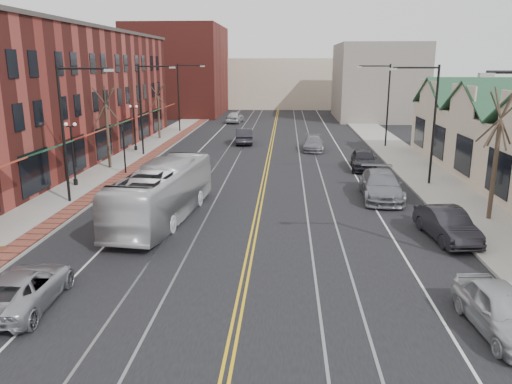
# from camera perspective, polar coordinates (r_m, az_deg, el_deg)

# --- Properties ---
(ground) EXTENTS (160.00, 160.00, 0.00)m
(ground) POSITION_cam_1_polar(r_m,az_deg,el_deg) (14.94, -3.22, -19.06)
(ground) COLOR black
(ground) RESTS_ON ground
(sidewalk_left) EXTENTS (4.00, 120.00, 0.15)m
(sidewalk_left) POSITION_cam_1_polar(r_m,az_deg,el_deg) (36.02, -18.71, 0.64)
(sidewalk_left) COLOR gray
(sidewalk_left) RESTS_ON ground
(sidewalk_right) EXTENTS (4.00, 120.00, 0.15)m
(sidewalk_right) POSITION_cam_1_polar(r_m,az_deg,el_deg) (34.97, 20.78, 0.05)
(sidewalk_right) COLOR gray
(sidewalk_right) RESTS_ON ground
(building_left) EXTENTS (10.00, 50.00, 11.00)m
(building_left) POSITION_cam_1_polar(r_m,az_deg,el_deg) (44.48, -24.40, 9.73)
(building_left) COLOR maroon
(building_left) RESTS_ON ground
(backdrop_left) EXTENTS (14.00, 18.00, 14.00)m
(backdrop_left) POSITION_cam_1_polar(r_m,az_deg,el_deg) (84.21, -8.78, 13.55)
(backdrop_left) COLOR maroon
(backdrop_left) RESTS_ON ground
(backdrop_mid) EXTENTS (22.00, 14.00, 9.00)m
(backdrop_mid) POSITION_cam_1_polar(r_m,az_deg,el_deg) (97.43, 2.64, 12.34)
(backdrop_mid) COLOR #C3B196
(backdrop_mid) RESTS_ON ground
(backdrop_right) EXTENTS (12.00, 16.00, 11.00)m
(backdrop_right) POSITION_cam_1_polar(r_m,az_deg,el_deg) (78.56, 13.66, 12.16)
(backdrop_right) COLOR slate
(backdrop_right) RESTS_ON ground
(streetlight_l_1) EXTENTS (3.33, 0.25, 8.00)m
(streetlight_l_1) POSITION_cam_1_polar(r_m,az_deg,el_deg) (31.19, -20.54, 7.69)
(streetlight_l_1) COLOR black
(streetlight_l_1) RESTS_ON sidewalk_left
(streetlight_l_2) EXTENTS (3.33, 0.25, 8.00)m
(streetlight_l_2) POSITION_cam_1_polar(r_m,az_deg,el_deg) (46.22, -12.53, 10.21)
(streetlight_l_2) COLOR black
(streetlight_l_2) RESTS_ON sidewalk_left
(streetlight_l_3) EXTENTS (3.33, 0.25, 8.00)m
(streetlight_l_3) POSITION_cam_1_polar(r_m,az_deg,el_deg) (61.74, -8.45, 11.41)
(streetlight_l_3) COLOR black
(streetlight_l_3) RESTS_ON sidewalk_left
(streetlight_r_1) EXTENTS (3.33, 0.25, 8.00)m
(streetlight_r_1) POSITION_cam_1_polar(r_m,az_deg,el_deg) (35.79, 19.09, 8.58)
(streetlight_r_1) COLOR black
(streetlight_r_1) RESTS_ON sidewalk_right
(streetlight_r_2) EXTENTS (3.33, 0.25, 8.00)m
(streetlight_r_2) POSITION_cam_1_polar(r_m,az_deg,el_deg) (51.34, 14.39, 10.50)
(streetlight_r_2) COLOR black
(streetlight_r_2) RESTS_ON sidewalk_right
(lamppost_l_2) EXTENTS (0.84, 0.28, 4.27)m
(lamppost_l_2) POSITION_cam_1_polar(r_m,az_deg,el_deg) (35.91, -20.17, 3.95)
(lamppost_l_2) COLOR black
(lamppost_l_2) RESTS_ON sidewalk_left
(lamppost_l_3) EXTENTS (0.84, 0.28, 4.27)m
(lamppost_l_3) POSITION_cam_1_polar(r_m,az_deg,el_deg) (48.90, -13.70, 7.04)
(lamppost_l_3) COLOR black
(lamppost_l_3) RESTS_ON sidewalk_left
(tree_left_near) EXTENTS (1.78, 1.37, 6.48)m
(tree_left_near) POSITION_cam_1_polar(r_m,az_deg,el_deg) (41.12, -16.65, 7.33)
(tree_left_near) COLOR #382B21
(tree_left_near) RESTS_ON sidewalk_left
(tree_left_far) EXTENTS (1.66, 1.28, 6.02)m
(tree_left_far) POSITION_cam_1_polar(r_m,az_deg,el_deg) (56.36, -11.10, 9.22)
(tree_left_far) COLOR #382B21
(tree_left_far) RESTS_ON sidewalk_left
(tree_right_mid) EXTENTS (1.90, 1.46, 6.93)m
(tree_right_mid) POSITION_cam_1_polar(r_m,az_deg,el_deg) (28.89, 25.79, 4.12)
(tree_right_mid) COLOR #382B21
(tree_right_mid) RESTS_ON sidewalk_right
(manhole_far) EXTENTS (0.60, 0.60, 0.02)m
(manhole_far) POSITION_cam_1_polar(r_m,az_deg,el_deg) (25.35, -27.09, -5.76)
(manhole_far) COLOR #592D19
(manhole_far) RESTS_ON sidewalk_left
(traffic_signal) EXTENTS (0.18, 0.15, 3.80)m
(traffic_signal) POSITION_cam_1_polar(r_m,az_deg,el_deg) (38.78, -14.87, 5.30)
(traffic_signal) COLOR black
(traffic_signal) RESTS_ON sidewalk_left
(transit_bus) EXTENTS (3.68, 11.10, 3.03)m
(transit_bus) POSITION_cam_1_polar(r_m,az_deg,el_deg) (27.17, -10.57, -0.07)
(transit_bus) COLOR silver
(transit_bus) RESTS_ON ground
(parked_suv) EXTENTS (2.43, 4.91, 1.34)m
(parked_suv) POSITION_cam_1_polar(r_m,az_deg,el_deg) (19.42, -25.03, -9.93)
(parked_suv) COLOR #9F9FA5
(parked_suv) RESTS_ON ground
(parked_car_a) EXTENTS (2.13, 4.52, 1.49)m
(parked_car_a) POSITION_cam_1_polar(r_m,az_deg,el_deg) (17.82, 26.29, -12.02)
(parked_car_a) COLOR #ACAFB3
(parked_car_a) RESTS_ON ground
(parked_car_b) EXTENTS (2.19, 4.79, 1.52)m
(parked_car_b) POSITION_cam_1_polar(r_m,az_deg,el_deg) (25.63, 20.97, -3.46)
(parked_car_b) COLOR black
(parked_car_b) RESTS_ON ground
(parked_car_c) EXTENTS (2.74, 6.01, 1.70)m
(parked_car_c) POSITION_cam_1_polar(r_m,az_deg,el_deg) (32.04, 14.10, 0.74)
(parked_car_c) COLOR slate
(parked_car_c) RESTS_ON ground
(parked_car_d) EXTENTS (2.33, 4.93, 1.63)m
(parked_car_d) POSITION_cam_1_polar(r_m,az_deg,el_deg) (40.61, 12.19, 3.67)
(parked_car_d) COLOR black
(parked_car_d) RESTS_ON ground
(distant_car_left) EXTENTS (2.21, 5.03, 1.61)m
(distant_car_left) POSITION_cam_1_polar(r_m,az_deg,el_deg) (52.58, -1.41, 6.41)
(distant_car_left) COLOR black
(distant_car_left) RESTS_ON ground
(distant_car_right) EXTENTS (2.16, 4.83, 1.38)m
(distant_car_right) POSITION_cam_1_polar(r_m,az_deg,el_deg) (48.77, 6.58, 5.54)
(distant_car_right) COLOR slate
(distant_car_right) RESTS_ON ground
(distant_car_far) EXTENTS (2.41, 4.95, 1.63)m
(distant_car_far) POSITION_cam_1_polar(r_m,az_deg,el_deg) (71.24, -2.40, 8.55)
(distant_car_far) COLOR #B4B5BC
(distant_car_far) RESTS_ON ground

